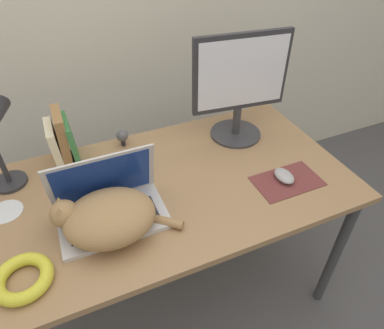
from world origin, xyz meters
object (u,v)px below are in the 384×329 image
at_px(computer_mouse, 284,176).
at_px(cd_disc, 6,212).
at_px(laptop, 110,206).
at_px(book_row, 62,141).
at_px(webcam, 122,136).
at_px(cat, 107,217).
at_px(cable_coil, 23,278).
at_px(external_monitor, 240,86).

relative_size(computer_mouse, cd_disc, 0.81).
bearing_deg(laptop, cd_disc, 153.89).
xyz_separation_m(computer_mouse, book_row, (-0.77, 0.46, 0.08)).
bearing_deg(webcam, cd_disc, -155.01).
distance_m(cat, cd_disc, 0.41).
relative_size(cat, computer_mouse, 4.19).
bearing_deg(cable_coil, webcam, 51.45).
bearing_deg(book_row, cat, -80.13).
bearing_deg(laptop, computer_mouse, -6.98).
bearing_deg(cable_coil, cd_disc, 98.56).
relative_size(laptop, external_monitor, 0.78).
bearing_deg(cd_disc, external_monitor, 5.93).
relative_size(laptop, computer_mouse, 3.75).
height_order(computer_mouse, cable_coil, cable_coil).
distance_m(laptop, external_monitor, 0.73).
bearing_deg(book_row, laptop, -75.29).
xyz_separation_m(laptop, computer_mouse, (0.67, -0.08, -0.03)).
relative_size(external_monitor, cable_coil, 2.71).
bearing_deg(external_monitor, cable_coil, -155.56).
xyz_separation_m(cat, webcam, (0.17, 0.47, -0.02)).
relative_size(computer_mouse, webcam, 1.24).
bearing_deg(webcam, cat, -109.79).
bearing_deg(computer_mouse, cable_coil, -175.56).
height_order(laptop, book_row, laptop).
relative_size(laptop, cat, 0.90).
distance_m(laptop, computer_mouse, 0.67).
relative_size(cat, webcam, 5.19).
height_order(computer_mouse, book_row, book_row).
bearing_deg(cat, cable_coil, -162.02).
height_order(cat, computer_mouse, cat).
height_order(webcam, cd_disc, webcam).
bearing_deg(computer_mouse, book_row, 148.97).
xyz_separation_m(cat, computer_mouse, (0.69, -0.01, -0.05)).
bearing_deg(external_monitor, webcam, 165.92).
bearing_deg(webcam, book_row, -175.64).
xyz_separation_m(external_monitor, computer_mouse, (0.02, -0.35, -0.23)).
height_order(external_monitor, book_row, external_monitor).
xyz_separation_m(webcam, cd_disc, (-0.49, -0.23, -0.05)).
height_order(external_monitor, webcam, external_monitor).
relative_size(computer_mouse, book_row, 0.42).
xyz_separation_m(external_monitor, book_row, (-0.75, 0.11, -0.15)).
xyz_separation_m(computer_mouse, cable_coil, (-0.96, -0.07, 0.00)).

